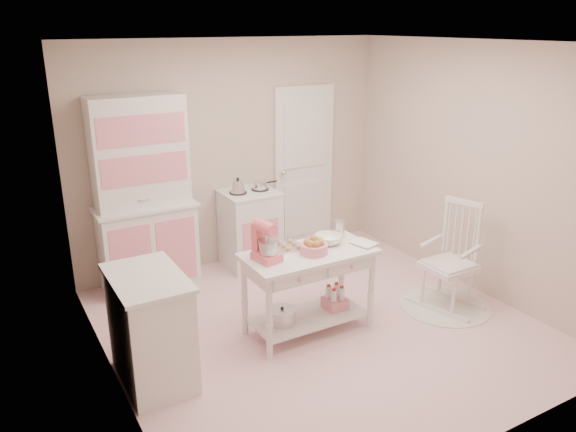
% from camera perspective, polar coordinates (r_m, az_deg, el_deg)
% --- Properties ---
extents(room_shell, '(3.84, 3.84, 2.62)m').
position_cam_1_polar(room_shell, '(4.88, 3.63, 5.95)').
color(room_shell, pink).
rests_on(room_shell, ground).
extents(door, '(0.82, 0.05, 2.04)m').
position_cam_1_polar(door, '(7.06, 1.61, 4.87)').
color(door, white).
rests_on(door, ground).
extents(hutch, '(1.06, 0.50, 2.08)m').
position_cam_1_polar(hutch, '(6.06, -14.44, 2.05)').
color(hutch, white).
rests_on(hutch, ground).
extents(stove, '(0.62, 0.57, 0.92)m').
position_cam_1_polar(stove, '(6.60, -3.87, -1.30)').
color(stove, white).
rests_on(stove, ground).
extents(base_cabinet, '(0.54, 0.84, 0.92)m').
position_cam_1_polar(base_cabinet, '(4.65, -13.75, -11.08)').
color(base_cabinet, white).
rests_on(base_cabinet, ground).
extents(lace_rug, '(0.92, 0.92, 0.01)m').
position_cam_1_polar(lace_rug, '(6.04, 15.63, -8.73)').
color(lace_rug, white).
rests_on(lace_rug, ground).
extents(rocking_chair, '(0.67, 0.83, 1.10)m').
position_cam_1_polar(rocking_chair, '(5.82, 16.11, -3.97)').
color(rocking_chair, white).
rests_on(rocking_chair, ground).
extents(work_table, '(1.20, 0.60, 0.80)m').
position_cam_1_polar(work_table, '(5.23, 2.10, -7.70)').
color(work_table, white).
rests_on(work_table, ground).
extents(stand_mixer, '(0.25, 0.32, 0.34)m').
position_cam_1_polar(stand_mixer, '(4.82, -2.20, -2.68)').
color(stand_mixer, '#F36675').
rests_on(stand_mixer, work_table).
extents(cookie_tray, '(0.34, 0.24, 0.02)m').
position_cam_1_polar(cookie_tray, '(5.13, -0.34, -3.23)').
color(cookie_tray, silver).
rests_on(cookie_tray, work_table).
extents(bread_basket, '(0.25, 0.25, 0.09)m').
position_cam_1_polar(bread_basket, '(5.01, 2.66, -3.33)').
color(bread_basket, pink).
rests_on(bread_basket, work_table).
extents(mixing_bowl, '(0.27, 0.27, 0.08)m').
position_cam_1_polar(mixing_bowl, '(5.24, 4.11, -2.39)').
color(mixing_bowl, white).
rests_on(mixing_bowl, work_table).
extents(metal_pitcher, '(0.10, 0.10, 0.17)m').
position_cam_1_polar(metal_pitcher, '(5.38, 5.24, -1.33)').
color(metal_pitcher, silver).
rests_on(metal_pitcher, work_table).
extents(recipe_book, '(0.22, 0.27, 0.02)m').
position_cam_1_polar(recipe_book, '(5.20, 7.07, -3.01)').
color(recipe_book, white).
rests_on(recipe_book, work_table).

